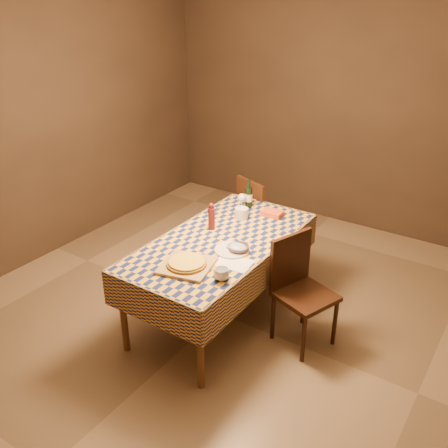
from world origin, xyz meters
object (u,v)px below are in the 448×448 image
(white_plate, at_px, (232,250))
(chair_far, at_px, (258,215))
(chair_right, at_px, (299,284))
(pizza, at_px, (187,263))
(bowl, at_px, (239,249))
(dining_table, at_px, (221,248))
(wine_bottle, at_px, (249,197))
(cutting_board, at_px, (187,266))

(white_plate, xyz_separation_m, chair_far, (-0.44, 1.19, -0.26))
(white_plate, relative_size, chair_right, 0.31)
(pizza, distance_m, chair_right, 0.95)
(bowl, bearing_deg, dining_table, 160.06)
(dining_table, bearing_deg, chair_far, 103.20)
(dining_table, xyz_separation_m, wine_bottle, (-0.16, 0.72, 0.18))
(wine_bottle, distance_m, chair_right, 1.11)
(bowl, xyz_separation_m, wine_bottle, (-0.39, 0.80, 0.08))
(chair_right, bearing_deg, chair_far, 134.22)
(pizza, xyz_separation_m, wine_bottle, (-0.19, 1.23, 0.07))
(wine_bottle, height_order, white_plate, wine_bottle)
(chair_right, bearing_deg, white_plate, -157.83)
(bowl, distance_m, chair_far, 1.29)
(bowl, relative_size, chair_far, 0.18)
(cutting_board, bearing_deg, dining_table, 93.68)
(wine_bottle, bearing_deg, bowl, -63.91)
(cutting_board, bearing_deg, pizza, 180.00)
(wine_bottle, xyz_separation_m, chair_right, (0.86, -0.61, -0.35))
(chair_right, bearing_deg, dining_table, -171.60)
(dining_table, height_order, pizza, pizza)
(pizza, distance_m, white_plate, 0.43)
(pizza, relative_size, bowl, 2.05)
(pizza, relative_size, chair_right, 0.37)
(dining_table, relative_size, white_plate, 6.40)
(white_plate, distance_m, chair_right, 0.61)
(cutting_board, xyz_separation_m, chair_right, (0.67, 0.62, -0.26))
(dining_table, distance_m, chair_right, 0.73)
(pizza, bearing_deg, chair_right, 42.78)
(pizza, height_order, chair_right, chair_right)
(wine_bottle, relative_size, white_plate, 1.00)
(wine_bottle, relative_size, chair_right, 0.31)
(pizza, relative_size, chair_far, 0.37)
(chair_far, height_order, chair_right, same)
(cutting_board, height_order, pizza, pizza)
(cutting_board, height_order, wine_bottle, wine_bottle)
(cutting_board, relative_size, chair_far, 0.40)
(chair_right, bearing_deg, wine_bottle, 144.43)
(pizza, xyz_separation_m, white_plate, (0.15, 0.41, -0.03))
(dining_table, bearing_deg, white_plate, -30.05)
(pizza, xyz_separation_m, chair_right, (0.67, 0.62, -0.29))
(white_plate, bearing_deg, bowl, 23.65)
(bowl, relative_size, chair_right, 0.18)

